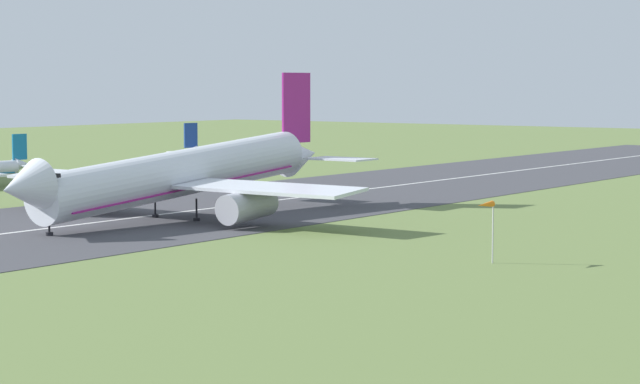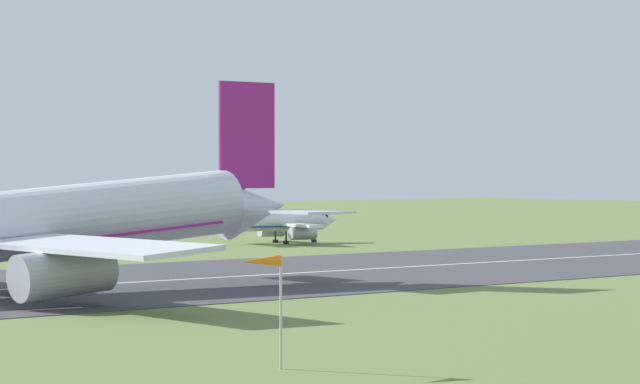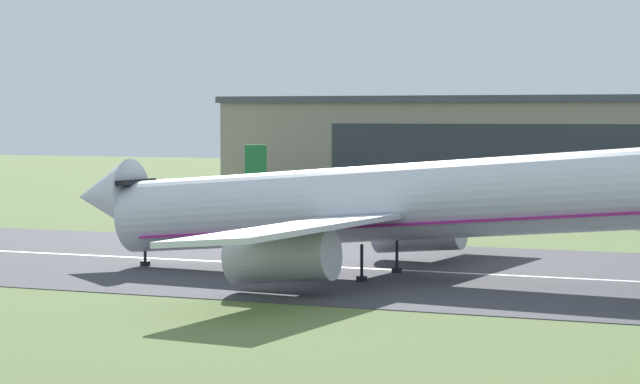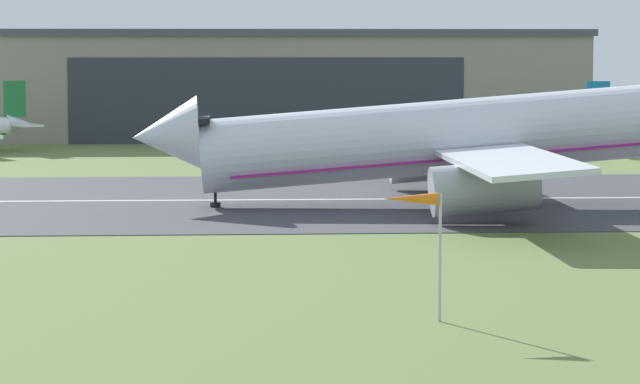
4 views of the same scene
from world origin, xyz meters
The scene contains 6 objects.
ground_plane centered at (0.00, 61.66, 0.00)m, with size 651.90×651.90×0.00m, color olive.
runway_strip centered at (0.00, 123.31, 0.03)m, with size 411.90×45.69×0.06m, color #3D3D42.
runway_centreline centered at (0.00, 123.31, 0.07)m, with size 370.71×0.70×0.01m, color silver.
airplane_landing centered at (-5.25, 117.99, 5.55)m, with size 57.64×54.29×18.54m.
airplane_parked_centre centered at (65.51, 172.50, 3.07)m, with size 18.92×19.68×9.38m.
windsock_pole centered at (-17.37, 67.78, 5.38)m, with size 2.68×0.80×6.00m.
Camera 1 is at (-120.77, 11.40, 17.15)m, focal length 70.00 mm.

